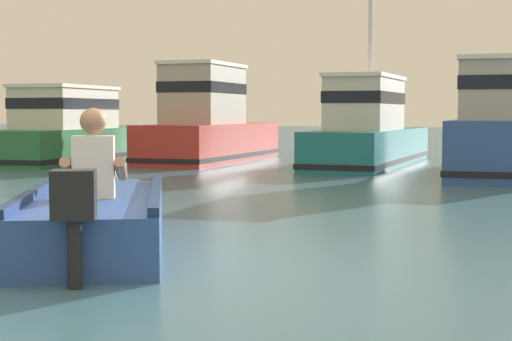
# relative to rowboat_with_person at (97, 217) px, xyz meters

# --- Properties ---
(ground_plane) EXTENTS (120.00, 120.00, 0.00)m
(ground_plane) POSITION_rel_rowboat_with_person_xyz_m (1.08, -0.81, -0.25)
(ground_plane) COLOR #386070
(rowboat_with_person) EXTENTS (2.62, 3.38, 1.19)m
(rowboat_with_person) POSITION_rel_rowboat_with_person_xyz_m (0.00, 0.00, 0.00)
(rowboat_with_person) COLOR #2D519E
(rowboat_with_person) RESTS_ON ground
(moored_boat_green) EXTENTS (2.86, 6.49, 1.79)m
(moored_boat_green) POSITION_rel_rowboat_with_person_xyz_m (-8.30, 9.83, 0.41)
(moored_boat_green) COLOR #287042
(moored_boat_green) RESTS_ON ground
(moored_boat_red) EXTENTS (2.43, 5.67, 2.30)m
(moored_boat_red) POSITION_rel_rowboat_with_person_xyz_m (-5.26, 11.00, 0.59)
(moored_boat_red) COLOR #B72D28
(moored_boat_red) RESTS_ON ground
(moored_boat_teal) EXTENTS (2.24, 6.46, 4.78)m
(moored_boat_teal) POSITION_rel_rowboat_with_person_xyz_m (-1.44, 11.39, 0.47)
(moored_boat_teal) COLOR #1E727A
(moored_boat_teal) RESTS_ON ground
(moored_boat_blue) EXTENTS (2.42, 5.54, 2.14)m
(moored_boat_blue) POSITION_rel_rowboat_with_person_xyz_m (1.54, 9.85, 0.55)
(moored_boat_blue) COLOR #2D519E
(moored_boat_blue) RESTS_ON ground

